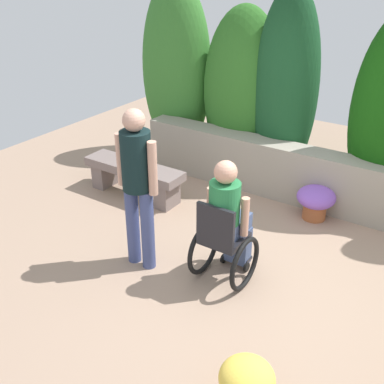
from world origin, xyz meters
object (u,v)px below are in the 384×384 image
stone_bench (134,175)px  person_standing_companion (137,180)px  flower_pot_purple_near (247,382)px  flower_pot_terracotta_by_wall (316,200)px  person_in_wheelchair (226,226)px

stone_bench → person_standing_companion: (1.09, -1.18, 0.69)m
stone_bench → person_standing_companion: 1.75m
stone_bench → flower_pot_purple_near: bearing=-42.6°
person_standing_companion → flower_pot_terracotta_by_wall: (1.20, 1.95, -0.74)m
person_in_wheelchair → flower_pot_terracotta_by_wall: bearing=85.7°
flower_pot_purple_near → stone_bench: bearing=143.1°
person_in_wheelchair → person_standing_companion: person_standing_companion is taller
person_standing_companion → flower_pot_purple_near: bearing=-28.8°
stone_bench → person_in_wheelchair: (1.96, -0.90, 0.31)m
person_standing_companion → flower_pot_terracotta_by_wall: 2.41m
person_standing_companion → flower_pot_terracotta_by_wall: size_ratio=3.59×
person_in_wheelchair → flower_pot_purple_near: (0.90, -1.24, -0.40)m
person_in_wheelchair → flower_pot_purple_near: bearing=-47.2°
stone_bench → person_in_wheelchair: 2.18m
flower_pot_purple_near → flower_pot_terracotta_by_wall: bearing=101.1°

